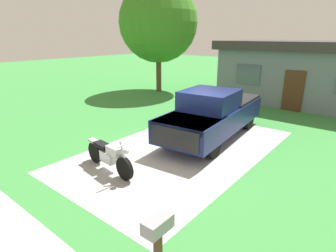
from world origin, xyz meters
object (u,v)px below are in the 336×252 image
object	(u,v)px
pickup_truck	(214,113)
mailbox	(158,234)
shade_tree	(158,23)
neighbor_house	(308,72)
motorcycle	(109,156)

from	to	relation	value
pickup_truck	mailbox	distance (m)	7.12
shade_tree	neighbor_house	bearing A→B (deg)	17.33
mailbox	neighbor_house	bearing A→B (deg)	96.14
mailbox	neighbor_house	distance (m)	15.15
pickup_truck	shade_tree	world-z (taller)	shade_tree
pickup_truck	motorcycle	bearing A→B (deg)	-101.06
motorcycle	shade_tree	distance (m)	12.94
pickup_truck	shade_tree	size ratio (longest dim) A/B	0.80
mailbox	motorcycle	bearing A→B (deg)	150.63
shade_tree	mailbox	bearing A→B (deg)	-49.16
shade_tree	motorcycle	bearing A→B (deg)	-55.90
motorcycle	shade_tree	xyz separation A→B (m)	(-6.88, 10.16, 4.12)
mailbox	pickup_truck	bearing A→B (deg)	113.44
shade_tree	neighbor_house	xyz separation A→B (m)	(8.96, 2.80, -2.81)
neighbor_house	motorcycle	bearing A→B (deg)	-99.14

